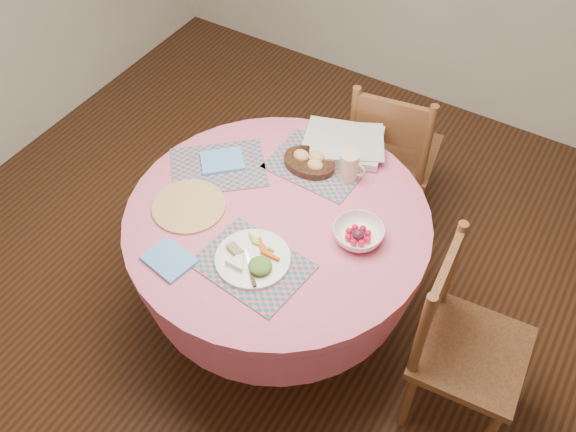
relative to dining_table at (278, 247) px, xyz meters
name	(u,v)px	position (x,y,z in m)	size (l,w,h in m)	color
ground	(279,319)	(0.00, 0.00, -0.56)	(4.00, 4.00, 0.00)	#331C0F
dining_table	(278,247)	(0.00, 0.00, 0.00)	(1.24, 1.24, 0.75)	#D0616B
chair_right	(461,342)	(0.83, 0.01, -0.07)	(0.44, 0.46, 0.93)	brown
chair_back	(391,153)	(0.14, 0.86, -0.07)	(0.49, 0.48, 0.93)	brown
placemat_front	(253,265)	(0.05, -0.26, 0.20)	(0.40, 0.30, 0.01)	#13676F
placemat_left	(218,167)	(-0.36, 0.11, 0.20)	(0.40, 0.30, 0.01)	#13676F
placemat_back	(317,165)	(-0.01, 0.34, 0.20)	(0.40, 0.30, 0.01)	#13676F
wicker_trivet	(189,206)	(-0.33, -0.14, 0.20)	(0.30, 0.30, 0.01)	#A88048
napkin_near	(169,260)	(-0.23, -0.40, 0.20)	(0.18, 0.14, 0.01)	#5696DD
napkin_far	(222,161)	(-0.37, 0.14, 0.21)	(0.18, 0.14, 0.01)	#5696DD
dinner_plate	(253,259)	(0.05, -0.25, 0.22)	(0.29, 0.29, 0.05)	white
bread_bowl	(310,161)	(-0.03, 0.31, 0.23)	(0.23, 0.23, 0.08)	black
latte_mug	(350,166)	(0.14, 0.34, 0.26)	(0.12, 0.08, 0.13)	#CFB48E
fruit_bowl	(358,234)	(0.33, 0.06, 0.22)	(0.26, 0.26, 0.06)	white
newspaper_stack	(343,143)	(0.03, 0.50, 0.22)	(0.42, 0.37, 0.04)	silver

